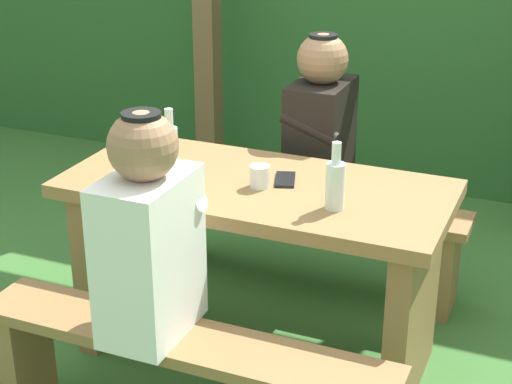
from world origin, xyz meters
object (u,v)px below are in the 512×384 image
object	(u,v)px
picnic_table	(256,239)
bottle_right	(335,183)
person_white_shirt	(148,234)
cell_phone	(285,180)
bench_near	(183,368)
bench_far	(309,222)
drinking_glass	(260,176)
person_black_coat	(320,126)
bottle_left	(170,147)

from	to	relation	value
picnic_table	bottle_right	bearing A→B (deg)	-18.47
person_white_shirt	cell_phone	bearing A→B (deg)	73.42
bench_near	person_white_shirt	distance (m)	0.46
bench_far	drinking_glass	size ratio (longest dim) A/B	17.44
person_white_shirt	drinking_glass	xyz separation A→B (m)	(0.13, 0.56, 0.00)
picnic_table	person_white_shirt	bearing A→B (deg)	-99.68
person_black_coat	person_white_shirt	bearing A→B (deg)	-96.83
bench_near	drinking_glass	xyz separation A→B (m)	(0.03, 0.56, 0.45)
bottle_left	bench_near	bearing A→B (deg)	-59.86
bench_far	drinking_glass	distance (m)	0.78
bench_near	cell_phone	bearing A→B (deg)	81.99
drinking_glass	bottle_left	size ratio (longest dim) A/B	0.33
person_white_shirt	person_black_coat	world-z (taller)	same
picnic_table	bench_near	world-z (taller)	picnic_table
person_black_coat	bottle_right	distance (m)	0.76
picnic_table	bottle_left	xyz separation A→B (m)	(-0.33, -0.03, 0.33)
drinking_glass	cell_phone	xyz separation A→B (m)	(0.06, 0.09, -0.04)
person_white_shirt	drinking_glass	size ratio (longest dim) A/B	8.96
picnic_table	bench_far	xyz separation A→B (m)	(0.00, 0.60, -0.18)
bench_near	picnic_table	bearing A→B (deg)	90.00
picnic_table	cell_phone	size ratio (longest dim) A/B	10.00
bottle_left	picnic_table	bearing A→B (deg)	5.65
person_black_coat	cell_phone	xyz separation A→B (m)	(0.05, -0.54, -0.03)
bottle_left	bottle_right	distance (m)	0.66
bottle_left	bottle_right	bearing A→B (deg)	-6.75
picnic_table	cell_phone	bearing A→B (deg)	30.54
bench_far	person_black_coat	size ratio (longest dim) A/B	1.95
bottle_right	bench_far	bearing A→B (deg)	115.02
drinking_glass	person_white_shirt	bearing A→B (deg)	-103.09
person_white_shirt	bench_far	bearing A→B (deg)	85.14
bench_near	bottle_right	world-z (taller)	bottle_right
bench_near	person_white_shirt	world-z (taller)	person_white_shirt
picnic_table	person_black_coat	size ratio (longest dim) A/B	1.95
picnic_table	person_black_coat	distance (m)	0.65
bottle_left	bottle_right	xyz separation A→B (m)	(0.66, -0.08, -0.01)
bench_near	person_black_coat	size ratio (longest dim) A/B	1.95
bench_far	bench_near	bearing A→B (deg)	-90.00
bottle_right	cell_phone	size ratio (longest dim) A/B	1.67
drinking_glass	cell_phone	distance (m)	0.11
bench_near	cell_phone	distance (m)	0.78
person_black_coat	bottle_left	size ratio (longest dim) A/B	2.93
bottle_right	person_white_shirt	bearing A→B (deg)	-131.74
bottle_left	bottle_right	world-z (taller)	bottle_left
bench_far	cell_phone	distance (m)	0.69
bottle_right	cell_phone	bearing A→B (deg)	145.44
bottle_right	cell_phone	distance (m)	0.30
cell_phone	picnic_table	bearing A→B (deg)	-167.76
bench_near	person_white_shirt	size ratio (longest dim) A/B	1.95
picnic_table	drinking_glass	world-z (taller)	drinking_glass
bench_near	bottle_left	xyz separation A→B (m)	(-0.33, 0.57, 0.51)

